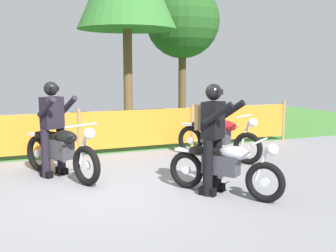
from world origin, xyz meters
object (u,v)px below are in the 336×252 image
rider_lead (53,125)px  motorcycle_third (218,137)px  motorcycle_lead (61,151)px  rider_trailing (213,132)px  motorcycle_trailing (224,167)px

rider_lead → motorcycle_third: bearing=64.6°
motorcycle_lead → rider_lead: (-0.09, 0.18, 0.43)m
rider_lead → rider_trailing: bearing=20.8°
motorcycle_third → rider_lead: size_ratio=1.12×
motorcycle_lead → motorcycle_trailing: motorcycle_lead is taller
rider_lead → rider_trailing: (2.13, -1.97, 0.03)m
motorcycle_lead → rider_lead: rider_lead is taller
motorcycle_lead → rider_trailing: rider_trailing is taller
motorcycle_lead → rider_trailing: size_ratio=1.16×
motorcycle_third → rider_lead: rider_lead is taller
motorcycle_trailing → motorcycle_third: 2.47m
rider_trailing → motorcycle_third: bearing=113.4°
motorcycle_lead → motorcycle_third: bearing=67.8°
rider_trailing → rider_lead: bearing=-167.7°
motorcycle_lead → motorcycle_trailing: 2.91m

